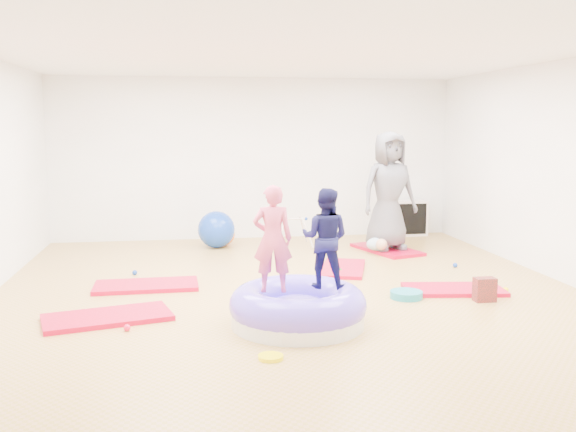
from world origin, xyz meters
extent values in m
cube|color=#A98733|center=(0.00, 0.00, 0.00)|extent=(7.00, 8.00, 0.01)
cube|color=silver|center=(0.00, 0.00, 2.80)|extent=(7.00, 8.00, 0.01)
cube|color=white|center=(0.00, 4.00, 1.40)|extent=(7.00, 0.01, 2.80)
cube|color=white|center=(0.00, -4.00, 1.40)|extent=(7.00, 0.01, 2.80)
cube|color=white|center=(3.50, 0.00, 1.40)|extent=(0.01, 8.00, 2.80)
cube|color=#C9063B|center=(-2.03, -0.65, 0.03)|extent=(1.38, 0.93, 0.05)
cube|color=#C9063B|center=(-1.71, 0.64, 0.03)|extent=(1.27, 0.66, 0.05)
cube|color=#C9063B|center=(0.91, 1.21, 0.02)|extent=(0.89, 1.25, 0.05)
cube|color=#C9063B|center=(1.95, -0.13, 0.02)|extent=(1.24, 0.74, 0.05)
cube|color=#C9063B|center=(1.93, 2.42, 0.03)|extent=(0.95, 1.36, 0.05)
cylinder|color=silver|center=(-0.13, -1.12, 0.07)|extent=(1.33, 1.33, 0.15)
torus|color=#6048E9|center=(-0.13, -1.12, 0.21)|extent=(1.37, 1.37, 0.36)
ellipsoid|color=#6048E9|center=(-0.13, -1.12, 0.13)|extent=(0.73, 0.73, 0.33)
imported|color=#D84C6C|center=(-0.37, -1.09, 0.93)|extent=(0.41, 0.29, 1.06)
imported|color=#10113B|center=(0.17, -1.00, 0.90)|extent=(0.61, 0.56, 1.01)
imported|color=#52525A|center=(1.92, 2.35, 0.97)|extent=(0.99, 0.74, 1.84)
ellipsoid|color=#9FBED9|center=(1.72, 2.23, 0.16)|extent=(0.37, 0.24, 0.21)
sphere|color=tan|center=(1.72, 2.06, 0.18)|extent=(0.17, 0.17, 0.17)
sphere|color=#1138A7|center=(-1.90, 1.35, 0.03)|extent=(0.07, 0.07, 0.07)
sphere|color=#1D9420|center=(0.82, 1.03, 0.03)|extent=(0.07, 0.07, 0.07)
sphere|color=#1D9420|center=(-0.02, -0.87, 0.03)|extent=(0.07, 0.07, 0.07)
sphere|color=#FFEF00|center=(2.54, -0.28, 0.03)|extent=(0.07, 0.07, 0.07)
sphere|color=#F61542|center=(-1.79, -1.05, 0.03)|extent=(0.07, 0.07, 0.07)
sphere|color=#1138A7|center=(2.51, 1.11, 0.03)|extent=(0.07, 0.07, 0.07)
sphere|color=#1138A7|center=(-0.73, 3.13, 0.30)|extent=(0.60, 0.60, 0.60)
sphere|color=#F76302|center=(-0.60, 3.36, 0.19)|extent=(0.37, 0.37, 0.37)
cylinder|color=silver|center=(0.29, 2.84, 0.25)|extent=(0.18, 0.18, 0.47)
cylinder|color=silver|center=(0.29, 3.25, 0.25)|extent=(0.18, 0.18, 0.47)
cylinder|color=silver|center=(0.73, 2.84, 0.25)|extent=(0.18, 0.18, 0.47)
cylinder|color=silver|center=(0.73, 3.25, 0.25)|extent=(0.18, 0.18, 0.47)
cylinder|color=silver|center=(0.51, 3.05, 0.46)|extent=(0.46, 0.03, 0.03)
sphere|color=#F61542|center=(0.28, 3.05, 0.46)|extent=(0.05, 0.05, 0.05)
sphere|color=#1138A7|center=(0.74, 3.05, 0.46)|extent=(0.05, 0.05, 0.05)
cube|color=silver|center=(2.77, 3.80, 0.32)|extent=(0.64, 0.31, 0.64)
cube|color=black|center=(2.77, 3.65, 0.32)|extent=(0.55, 0.02, 0.55)
cube|color=silver|center=(2.77, 3.75, 0.32)|extent=(0.02, 0.22, 0.56)
cube|color=silver|center=(2.77, 3.75, 0.32)|extent=(0.56, 0.22, 0.02)
cylinder|color=teal|center=(1.28, -0.33, 0.04)|extent=(0.37, 0.37, 0.08)
cube|color=maroon|center=(2.11, -0.60, 0.14)|extent=(0.24, 0.15, 0.27)
cylinder|color=#FFEF00|center=(-0.52, -2.01, 0.02)|extent=(0.22, 0.22, 0.03)
camera|label=1|loc=(-1.20, -7.22, 1.97)|focal=40.00mm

